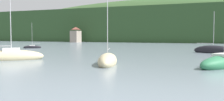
{
  "coord_description": "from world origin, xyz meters",
  "views": [
    {
      "loc": [
        11.25,
        15.19,
        3.33
      ],
      "look_at": [
        0.0,
        42.26,
        1.56
      ],
      "focal_mm": 41.31,
      "sensor_mm": 36.0,
      "label": 1
    }
  ],
  "objects": [
    {
      "name": "sailboat_mid_0",
      "position": [
        11.81,
        44.13,
        0.45
      ],
      "size": [
        5.92,
        8.14,
        9.87
      ],
      "rotation": [
        0.0,
        0.0,
        4.2
      ],
      "color": "#2D754C",
      "rests_on": "ground_plane"
    },
    {
      "name": "sailboat_mid_5",
      "position": [
        -0.26,
        41.58,
        0.41
      ],
      "size": [
        4.07,
        7.13,
        7.79
      ],
      "rotation": [
        0.0,
        0.0,
        5.03
      ],
      "color": "#CCBC8E",
      "rests_on": "ground_plane"
    },
    {
      "name": "shore_building_west",
      "position": [
        -49.39,
        117.74,
        3.4
      ],
      "size": [
        3.73,
        4.7,
        7.01
      ],
      "color": "gray",
      "rests_on": "ground_plane"
    },
    {
      "name": "sailboat_far_2",
      "position": [
        10.35,
        66.02,
        0.45
      ],
      "size": [
        7.52,
        4.08,
        8.16
      ],
      "rotation": [
        0.0,
        0.0,
        5.98
      ],
      "color": "black",
      "rests_on": "ground_plane"
    },
    {
      "name": "wooded_hillside",
      "position": [
        -12.07,
        167.24,
        6.71
      ],
      "size": [
        352.0,
        75.4,
        40.51
      ],
      "color": "#2D4C28",
      "rests_on": "ground_plane"
    },
    {
      "name": "sailboat_far_1",
      "position": [
        -32.17,
        67.27,
        0.25
      ],
      "size": [
        4.35,
        3.67,
        6.74
      ],
      "rotation": [
        0.0,
        0.0,
        3.76
      ],
      "color": "black",
      "rests_on": "ground_plane"
    },
    {
      "name": "sailboat_mid_4",
      "position": [
        -14.27,
        41.61,
        0.47
      ],
      "size": [
        7.75,
        7.56,
        9.39
      ],
      "rotation": [
        0.0,
        0.0,
        0.76
      ],
      "color": "#CCBC8E",
      "rests_on": "ground_plane"
    }
  ]
}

